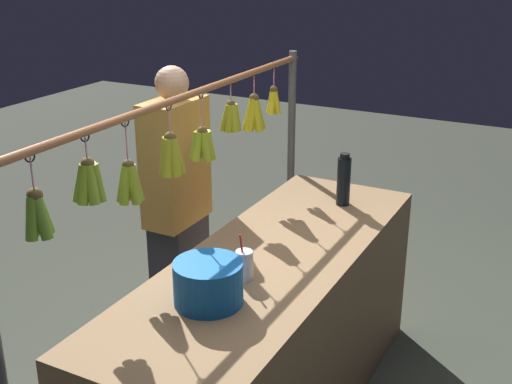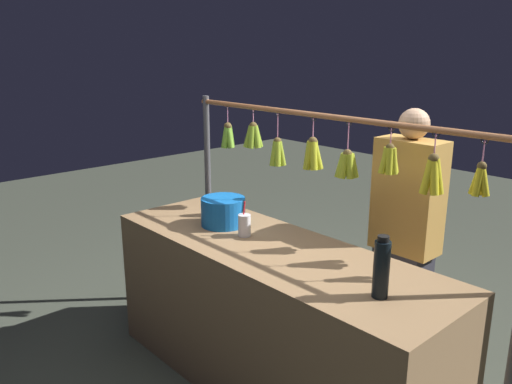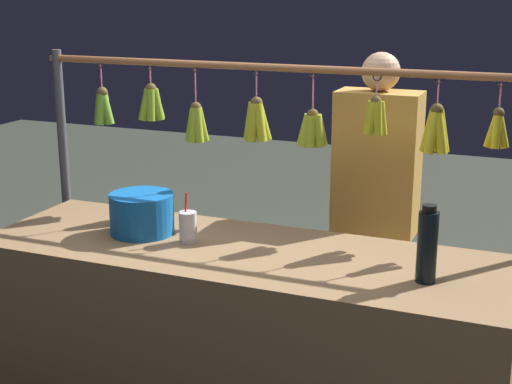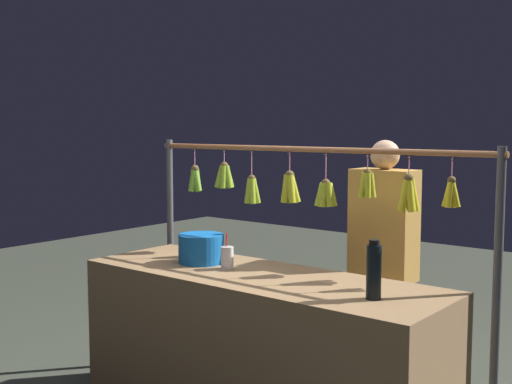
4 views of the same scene
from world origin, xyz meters
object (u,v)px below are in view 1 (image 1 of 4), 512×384
Objects in this scene: blue_bucket at (208,283)px; drink_cup at (244,265)px; vendor_person at (178,215)px; water_bottle at (344,180)px.

drink_cup is at bearing 172.94° from blue_bucket.
vendor_person is at bearing -139.64° from blue_bucket.
blue_bucket is (1.18, -0.09, -0.05)m from water_bottle.
water_bottle is 0.96m from drink_cup.
drink_cup is (0.95, -0.06, -0.07)m from water_bottle.
blue_bucket is 0.23m from drink_cup.
vendor_person is at bearing -64.83° from water_bottle.
water_bottle is at bearing 115.17° from vendor_person.
vendor_person reaches higher than water_bottle.
blue_bucket is at bearing -4.50° from water_bottle.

